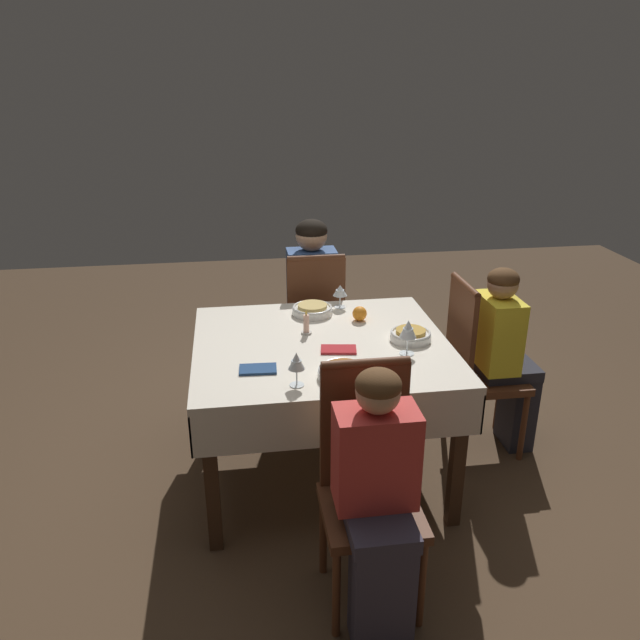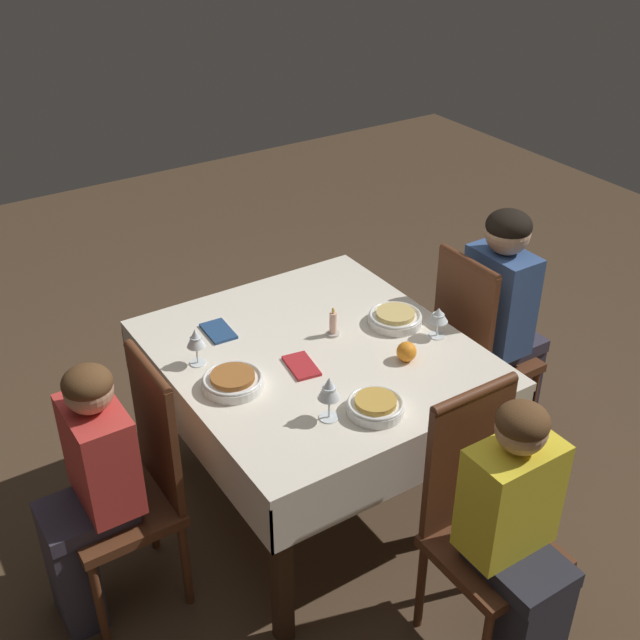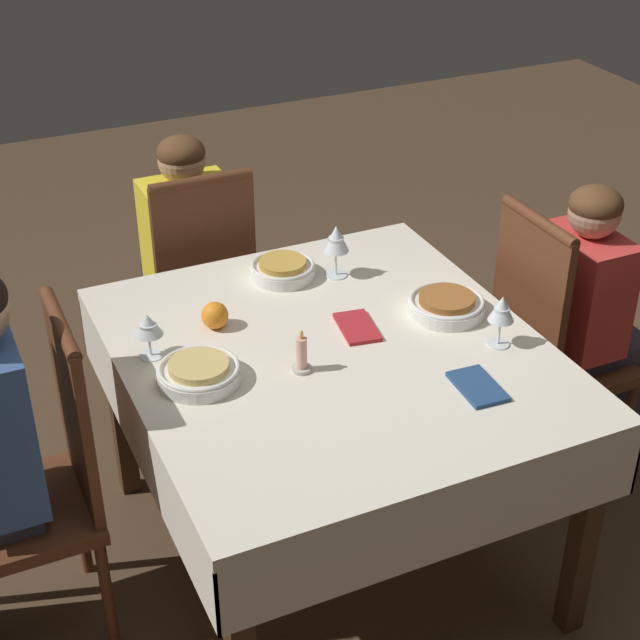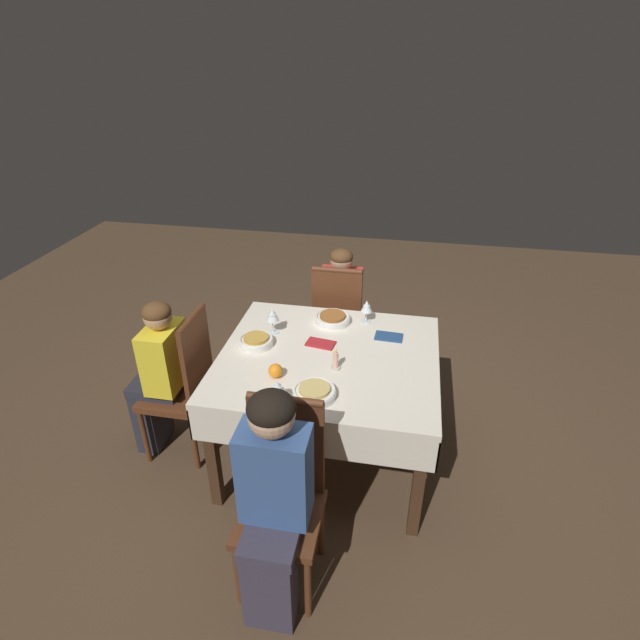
% 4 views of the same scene
% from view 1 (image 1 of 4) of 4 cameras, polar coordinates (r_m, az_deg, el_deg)
% --- Properties ---
extents(ground_plane, '(8.00, 8.00, 0.00)m').
position_cam_1_polar(ground_plane, '(3.43, 0.13, -13.58)').
color(ground_plane, '#4C3826').
extents(dining_table, '(1.24, 1.12, 0.75)m').
position_cam_1_polar(dining_table, '(3.09, 0.14, -3.53)').
color(dining_table, silver).
rests_on(dining_table, ground_plane).
extents(chair_south, '(0.38, 0.38, 0.99)m').
position_cam_1_polar(chair_south, '(3.87, -0.54, -0.25)').
color(chair_south, '#562D19').
rests_on(chair_south, ground_plane).
extents(chair_north, '(0.38, 0.38, 0.99)m').
position_cam_1_polar(chair_north, '(2.49, 4.41, -14.20)').
color(chair_north, '#562D19').
rests_on(chair_north, ground_plane).
extents(chair_west, '(0.38, 0.38, 0.99)m').
position_cam_1_polar(chair_west, '(3.46, 14.04, -3.82)').
color(chair_west, '#562D19').
rests_on(chair_west, ground_plane).
extents(person_adult_denim, '(0.30, 0.34, 1.15)m').
position_cam_1_polar(person_adult_denim, '(3.97, -0.85, 2.31)').
color(person_adult_denim, '#383342').
rests_on(person_adult_denim, ground_plane).
extents(person_child_red, '(0.30, 0.33, 1.04)m').
position_cam_1_polar(person_child_red, '(2.34, 5.34, -15.61)').
color(person_child_red, '#383342').
rests_on(person_child_red, ground_plane).
extents(person_child_yellow, '(0.33, 0.30, 1.05)m').
position_cam_1_polar(person_child_yellow, '(3.50, 16.58, -2.86)').
color(person_child_yellow, '#282833').
rests_on(person_child_yellow, ground_plane).
extents(bowl_south, '(0.22, 0.22, 0.06)m').
position_cam_1_polar(bowl_south, '(3.39, -0.70, 0.98)').
color(bowl_south, white).
rests_on(bowl_south, dining_table).
extents(wine_glass_south, '(0.08, 0.08, 0.13)m').
position_cam_1_polar(wine_glass_south, '(3.46, 1.85, 2.65)').
color(wine_glass_south, white).
rests_on(wine_glass_south, dining_table).
extents(bowl_north, '(0.22, 0.22, 0.06)m').
position_cam_1_polar(bowl_north, '(2.70, 2.16, -4.77)').
color(bowl_north, white).
rests_on(bowl_north, dining_table).
extents(wine_glass_north, '(0.07, 0.07, 0.15)m').
position_cam_1_polar(wine_glass_north, '(2.60, -2.17, -3.87)').
color(wine_glass_north, white).
rests_on(wine_glass_north, dining_table).
extents(bowl_west, '(0.20, 0.20, 0.06)m').
position_cam_1_polar(bowl_west, '(3.10, 8.28, -1.36)').
color(bowl_west, white).
rests_on(bowl_west, dining_table).
extents(wine_glass_west, '(0.08, 0.08, 0.17)m').
position_cam_1_polar(wine_glass_west, '(2.91, 8.06, -0.91)').
color(wine_glass_west, white).
rests_on(wine_glass_west, dining_table).
extents(candle_centerpiece, '(0.05, 0.05, 0.13)m').
position_cam_1_polar(candle_centerpiece, '(3.13, -1.26, -0.50)').
color(candle_centerpiece, beige).
rests_on(candle_centerpiece, dining_table).
extents(orange_fruit, '(0.08, 0.08, 0.08)m').
position_cam_1_polar(orange_fruit, '(3.30, 3.64, 0.59)').
color(orange_fruit, orange).
rests_on(orange_fruit, dining_table).
extents(napkin_red_folded, '(0.18, 0.12, 0.01)m').
position_cam_1_polar(napkin_red_folded, '(2.96, 1.71, -2.72)').
color(napkin_red_folded, '#AD2328').
rests_on(napkin_red_folded, dining_table).
extents(napkin_spare_side, '(0.17, 0.11, 0.01)m').
position_cam_1_polar(napkin_spare_side, '(2.79, -5.69, -4.50)').
color(napkin_spare_side, navy).
rests_on(napkin_spare_side, dining_table).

